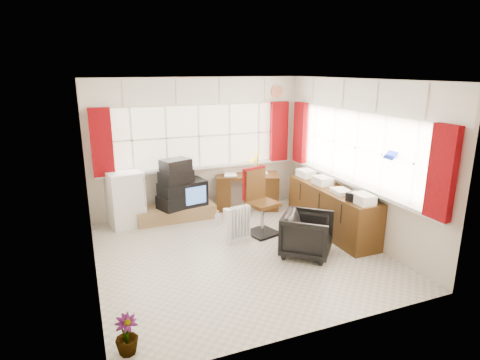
# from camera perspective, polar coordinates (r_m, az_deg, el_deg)

# --- Properties ---
(ground) EXTENTS (4.00, 4.00, 0.00)m
(ground) POSITION_cam_1_polar(r_m,az_deg,el_deg) (6.05, -0.11, -10.34)
(ground) COLOR beige
(ground) RESTS_ON ground
(room_walls) EXTENTS (4.00, 4.00, 4.00)m
(room_walls) POSITION_cam_1_polar(r_m,az_deg,el_deg) (5.56, -0.12, 3.71)
(room_walls) COLOR beige
(room_walls) RESTS_ON ground
(window_back) EXTENTS (3.70, 0.12, 3.60)m
(window_back) POSITION_cam_1_polar(r_m,az_deg,el_deg) (7.47, -5.67, 2.37)
(window_back) COLOR #FFEAC9
(window_back) RESTS_ON room_walls
(window_right) EXTENTS (0.12, 3.70, 3.60)m
(window_right) POSITION_cam_1_polar(r_m,az_deg,el_deg) (6.64, 15.65, 0.18)
(window_right) COLOR #FFEAC9
(window_right) RESTS_ON room_walls
(curtains) EXTENTS (3.83, 3.83, 1.15)m
(curtains) POSITION_cam_1_polar(r_m,az_deg,el_deg) (6.77, 4.27, 5.43)
(curtains) COLOR maroon
(curtains) RESTS_ON room_walls
(overhead_cabinets) EXTENTS (3.98, 3.98, 0.48)m
(overhead_cabinets) POSITION_cam_1_polar(r_m,az_deg,el_deg) (6.75, 4.62, 12.19)
(overhead_cabinets) COLOR white
(overhead_cabinets) RESTS_ON room_walls
(desk) EXTENTS (1.31, 0.96, 0.72)m
(desk) POSITION_cam_1_polar(r_m,az_deg,el_deg) (7.78, 1.04, -1.35)
(desk) COLOR #563614
(desk) RESTS_ON ground
(desk_lamp) EXTENTS (0.17, 0.16, 0.41)m
(desk_lamp) POSITION_cam_1_polar(r_m,az_deg,el_deg) (7.72, 2.50, 3.03)
(desk_lamp) COLOR #DCC609
(desk_lamp) RESTS_ON desk
(task_chair) EXTENTS (0.57, 0.59, 1.09)m
(task_chair) POSITION_cam_1_polar(r_m,az_deg,el_deg) (6.58, 2.57, -2.70)
(task_chair) COLOR black
(task_chair) RESTS_ON ground
(office_chair) EXTENTS (0.97, 0.97, 0.64)m
(office_chair) POSITION_cam_1_polar(r_m,az_deg,el_deg) (5.94, 9.52, -7.67)
(office_chair) COLOR black
(office_chair) RESTS_ON ground
(radiator) EXTENTS (0.41, 0.22, 0.58)m
(radiator) POSITION_cam_1_polar(r_m,az_deg,el_deg) (6.33, -0.20, -6.76)
(radiator) COLOR white
(radiator) RESTS_ON ground
(credenza) EXTENTS (0.50, 2.00, 0.85)m
(credenza) POSITION_cam_1_polar(r_m,az_deg,el_deg) (6.83, 12.87, -4.07)
(credenza) COLOR #563614
(credenza) RESTS_ON ground
(file_tray) EXTENTS (0.40, 0.45, 0.13)m
(file_tray) POSITION_cam_1_polar(r_m,az_deg,el_deg) (6.16, 16.96, -2.39)
(file_tray) COLOR black
(file_tray) RESTS_ON credenza
(tv_bench) EXTENTS (1.40, 0.50, 0.25)m
(tv_bench) POSITION_cam_1_polar(r_m,az_deg,el_deg) (7.37, -9.12, -4.60)
(tv_bench) COLOR #8F6B47
(tv_bench) RESTS_ON ground
(crt_tv) EXTENTS (0.58, 0.55, 0.46)m
(crt_tv) POSITION_cam_1_polar(r_m,az_deg,el_deg) (7.32, -7.08, -1.73)
(crt_tv) COLOR black
(crt_tv) RESTS_ON tv_bench
(hifi_stack) EXTENTS (0.75, 0.61, 0.88)m
(hifi_stack) POSITION_cam_1_polar(r_m,az_deg,el_deg) (7.14, -9.02, -0.83)
(hifi_stack) COLOR black
(hifi_stack) RESTS_ON tv_bench
(mini_fridge) EXTENTS (0.65, 0.65, 0.95)m
(mini_fridge) POSITION_cam_1_polar(r_m,az_deg,el_deg) (7.21, -16.01, -2.54)
(mini_fridge) COLOR white
(mini_fridge) RESTS_ON ground
(spray_bottle_a) EXTENTS (0.13, 0.13, 0.26)m
(spray_bottle_a) POSITION_cam_1_polar(r_m,az_deg,el_deg) (7.03, -3.23, -5.36)
(spray_bottle_a) COLOR white
(spray_bottle_a) RESTS_ON ground
(spray_bottle_b) EXTENTS (0.09, 0.10, 0.18)m
(spray_bottle_b) POSITION_cam_1_polar(r_m,az_deg,el_deg) (6.65, -0.93, -6.98)
(spray_bottle_b) COLOR #80C0BC
(spray_bottle_b) RESTS_ON ground
(flower_vase) EXTENTS (0.26, 0.26, 0.40)m
(flower_vase) POSITION_cam_1_polar(r_m,az_deg,el_deg) (4.22, -15.83, -20.46)
(flower_vase) COLOR black
(flower_vase) RESTS_ON ground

